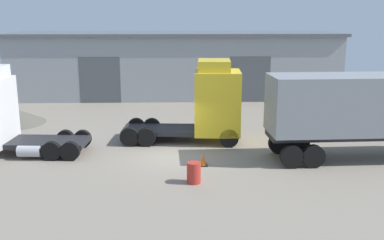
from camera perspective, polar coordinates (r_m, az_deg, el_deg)
ground_plane at (r=22.03m, az=-2.26°, el=-4.71°), size 60.00×60.00×0.00m
warehouse_building at (r=38.52m, az=-2.13°, el=7.11°), size 27.24×7.21×5.34m
container_trailer_teal at (r=22.93m, az=22.80°, el=1.64°), size 10.75×2.87×4.06m
tractor_unit_yellow at (r=24.24m, az=2.20°, el=2.09°), size 6.48×2.92×4.45m
gravel_pile at (r=30.90m, az=-22.36°, el=0.59°), size 4.67×4.67×1.09m
oil_drum at (r=18.60m, az=0.23°, el=-6.70°), size 0.58×0.58×0.88m
traffic_cone at (r=20.71m, az=1.42°, el=-5.15°), size 0.40×0.40×0.55m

